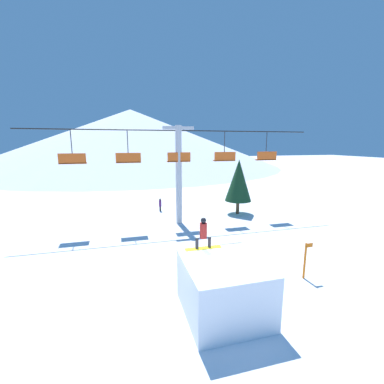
{
  "coord_description": "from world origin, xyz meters",
  "views": [
    {
      "loc": [
        -2.7,
        -8.78,
        6.43
      ],
      "look_at": [
        0.77,
        4.09,
        3.89
      ],
      "focal_mm": 24.0,
      "sensor_mm": 36.0,
      "label": 1
    }
  ],
  "objects_px": {
    "snow_ramp": "(224,287)",
    "distant_skier": "(160,204)",
    "pine_tree_near": "(239,180)",
    "trail_marker": "(305,260)",
    "snowboarder": "(203,234)"
  },
  "relations": [
    {
      "from": "snow_ramp",
      "to": "trail_marker",
      "type": "bearing_deg",
      "value": 16.0
    },
    {
      "from": "distant_skier",
      "to": "snow_ramp",
      "type": "bearing_deg",
      "value": -89.3
    },
    {
      "from": "trail_marker",
      "to": "snow_ramp",
      "type": "bearing_deg",
      "value": -164.0
    },
    {
      "from": "snowboarder",
      "to": "trail_marker",
      "type": "xyz_separation_m",
      "value": [
        5.11,
        -0.02,
        -1.8
      ]
    },
    {
      "from": "pine_tree_near",
      "to": "distant_skier",
      "type": "bearing_deg",
      "value": 157.72
    },
    {
      "from": "pine_tree_near",
      "to": "distant_skier",
      "type": "height_order",
      "value": "pine_tree_near"
    },
    {
      "from": "snow_ramp",
      "to": "distant_skier",
      "type": "distance_m",
      "value": 15.66
    },
    {
      "from": "trail_marker",
      "to": "snowboarder",
      "type": "bearing_deg",
      "value": 179.75
    },
    {
      "from": "pine_tree_near",
      "to": "snow_ramp",
      "type": "bearing_deg",
      "value": -117.15
    },
    {
      "from": "pine_tree_near",
      "to": "distant_skier",
      "type": "xyz_separation_m",
      "value": [
        -6.79,
        2.78,
        -2.44
      ]
    },
    {
      "from": "pine_tree_near",
      "to": "trail_marker",
      "type": "bearing_deg",
      "value": -99.23
    },
    {
      "from": "snowboarder",
      "to": "pine_tree_near",
      "type": "height_order",
      "value": "pine_tree_near"
    },
    {
      "from": "snow_ramp",
      "to": "distant_skier",
      "type": "bearing_deg",
      "value": 90.7
    },
    {
      "from": "snow_ramp",
      "to": "pine_tree_near",
      "type": "height_order",
      "value": "pine_tree_near"
    },
    {
      "from": "trail_marker",
      "to": "distant_skier",
      "type": "distance_m",
      "value": 15.13
    }
  ]
}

